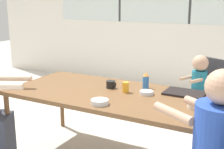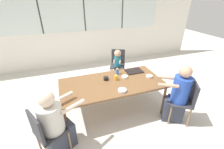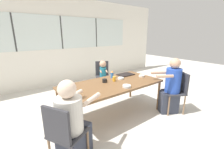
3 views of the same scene
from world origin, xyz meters
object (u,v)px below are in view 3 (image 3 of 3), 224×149
chair_for_woman_green_shirt (178,88)px  person_woman_green_shirt (171,88)px  bowl_fruit (121,78)px  chair_for_toddler (102,74)px  bowl_cereal (142,76)px  person_man_blue_shirt (72,125)px  juice_glass (114,79)px  bowl_white_shallow (127,86)px  sippy_cup (112,74)px  person_toddler (103,77)px  coffee_mug (105,81)px  chair_for_man_blue_shirt (63,132)px

chair_for_woman_green_shirt → person_woman_green_shirt: (-0.14, 0.08, 0.01)m
person_woman_green_shirt → bowl_fruit: person_woman_green_shirt is taller
chair_for_toddler → bowl_cereal: (0.19, -1.33, 0.20)m
chair_for_woman_green_shirt → bowl_fruit: chair_for_woman_green_shirt is taller
chair_for_woman_green_shirt → person_man_blue_shirt: size_ratio=0.77×
juice_glass → chair_for_woman_green_shirt: bearing=-35.7°
person_man_blue_shirt → juice_glass: size_ratio=11.24×
chair_for_toddler → bowl_white_shallow: bearing=97.3°
sippy_cup → bowl_white_shallow: (-0.15, -0.65, -0.06)m
person_man_blue_shirt → chair_for_toddler: bearing=109.1°
chair_for_toddler → sippy_cup: size_ratio=5.43×
person_toddler → bowl_white_shallow: person_toddler is taller
bowl_fruit → person_toddler: bearing=77.2°
chair_for_toddler → bowl_fruit: size_ratio=6.79×
person_toddler → chair_for_toddler: bearing=-90.0°
bowl_white_shallow → bowl_fruit: (0.24, 0.45, -0.00)m
sippy_cup → person_woman_green_shirt: bearing=-47.6°
person_woman_green_shirt → bowl_white_shallow: (-1.01, 0.29, 0.19)m
person_man_blue_shirt → sippy_cup: person_man_blue_shirt is taller
sippy_cup → bowl_cereal: bearing=-30.5°
bowl_white_shallow → bowl_cereal: bearing=22.0°
sippy_cup → juice_glass: sippy_cup is taller
bowl_cereal → bowl_white_shallow: bearing=-158.0°
sippy_cup → bowl_white_shallow: 0.67m
chair_for_toddler → person_toddler: bearing=90.0°
chair_for_woman_green_shirt → person_woman_green_shirt: bearing=90.0°
bowl_cereal → bowl_fruit: size_ratio=1.04×
person_toddler → sippy_cup: person_toddler is taller
chair_for_toddler → person_woman_green_shirt: 1.98m
coffee_mug → bowl_fruit: coffee_mug is taller
chair_for_woman_green_shirt → person_man_blue_shirt: (-2.33, 0.13, -0.02)m
chair_for_toddler → juice_glass: (-0.51, -1.21, 0.23)m
juice_glass → person_man_blue_shirt: bearing=-151.3°
person_man_blue_shirt → bowl_cereal: 2.01m
chair_for_woman_green_shirt → chair_for_toddler: bearing=47.4°
person_man_blue_shirt → person_toddler: size_ratio=1.22×
chair_for_man_blue_shirt → bowl_fruit: 1.77m
chair_for_toddler → bowl_fruit: bearing=101.4°
sippy_cup → person_toddler: bearing=68.8°
chair_for_man_blue_shirt → sippy_cup: bearing=95.0°
person_man_blue_shirt → bowl_white_shallow: bearing=73.3°
person_man_blue_shirt → coffee_mug: person_man_blue_shirt is taller
chair_for_man_blue_shirt → chair_for_toddler: 2.71m
sippy_cup → bowl_fruit: bearing=-64.9°
bowl_cereal → sippy_cup: bearing=149.5°
person_man_blue_shirt → juice_glass: bearing=90.5°
person_woman_green_shirt → bowl_cereal: person_woman_green_shirt is taller
bowl_white_shallow → chair_for_woman_green_shirt: bearing=-18.0°
bowl_white_shallow → person_toddler: bearing=72.1°
chair_for_man_blue_shirt → juice_glass: (1.37, 0.75, 0.23)m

